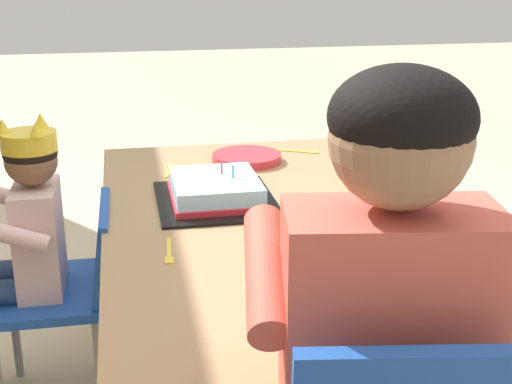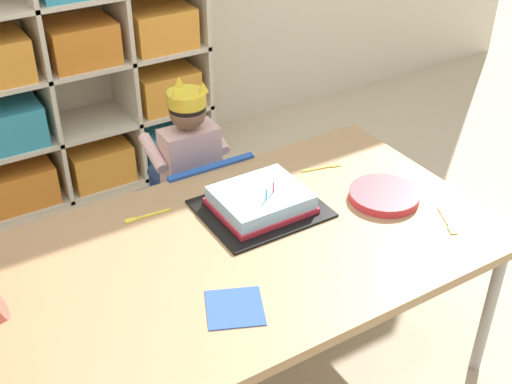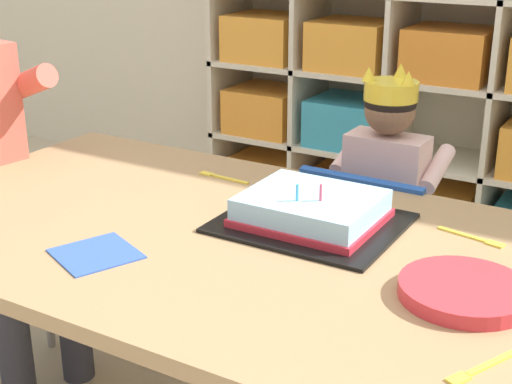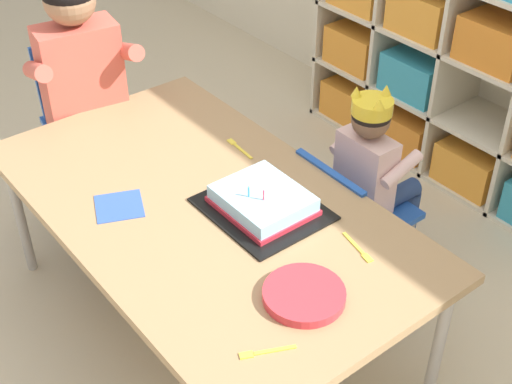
% 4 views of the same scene
% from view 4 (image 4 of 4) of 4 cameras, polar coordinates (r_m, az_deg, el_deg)
% --- Properties ---
extents(ground, '(16.00, 16.00, 0.00)m').
position_cam_4_polar(ground, '(2.66, -3.64, -10.65)').
color(ground, beige).
extents(storage_cubby_shelf, '(1.53, 0.35, 1.54)m').
position_cam_4_polar(storage_cubby_shelf, '(3.22, 16.97, 12.26)').
color(storage_cubby_shelf, beige).
rests_on(storage_cubby_shelf, ground).
extents(activity_table, '(1.52, 0.87, 0.57)m').
position_cam_4_polar(activity_table, '(2.30, -4.14, -1.63)').
color(activity_table, '#A37F56').
rests_on(activity_table, ground).
extents(classroom_chair_blue, '(0.36, 0.34, 0.58)m').
position_cam_4_polar(classroom_chair_blue, '(2.60, 7.47, -1.38)').
color(classroom_chair_blue, '#1E4CA8').
rests_on(classroom_chair_blue, ground).
extents(child_with_crown, '(0.30, 0.31, 0.82)m').
position_cam_4_polar(child_with_crown, '(2.58, 9.38, 2.16)').
color(child_with_crown, beige).
rests_on(child_with_crown, ground).
extents(classroom_chair_adult_side, '(0.36, 0.37, 0.76)m').
position_cam_4_polar(classroom_chair_adult_side, '(2.99, -13.44, 5.90)').
color(classroom_chair_adult_side, '#1E4CA8').
rests_on(classroom_chair_adult_side, ground).
extents(adult_helper_seated, '(0.46, 0.44, 1.08)m').
position_cam_4_polar(adult_helper_seated, '(2.79, -13.29, 8.40)').
color(adult_helper_seated, '#D15647').
rests_on(adult_helper_seated, ground).
extents(birthday_cake_on_tray, '(0.37, 0.32, 0.10)m').
position_cam_4_polar(birthday_cake_on_tray, '(2.23, 0.54, -0.84)').
color(birthday_cake_on_tray, black).
rests_on(birthday_cake_on_tray, activity_table).
extents(paper_plate_stack, '(0.23, 0.23, 0.03)m').
position_cam_4_polar(paper_plate_stack, '(1.95, 3.84, -8.15)').
color(paper_plate_stack, '#DB333D').
rests_on(paper_plate_stack, activity_table).
extents(paper_napkin_square, '(0.19, 0.19, 0.00)m').
position_cam_4_polar(paper_napkin_square, '(2.30, -10.83, -1.11)').
color(paper_napkin_square, '#3356B7').
rests_on(paper_napkin_square, activity_table).
extents(fork_beside_plate_stack, '(0.14, 0.04, 0.00)m').
position_cam_4_polar(fork_beside_plate_stack, '(2.12, 8.18, -4.51)').
color(fork_beside_plate_stack, yellow).
rests_on(fork_beside_plate_stack, activity_table).
extents(fork_by_napkin, '(0.08, 0.14, 0.00)m').
position_cam_4_polar(fork_by_napkin, '(1.82, 0.64, -12.60)').
color(fork_by_napkin, yellow).
rests_on(fork_by_napkin, activity_table).
extents(fork_at_table_front_edge, '(0.15, 0.03, 0.00)m').
position_cam_4_polar(fork_at_table_front_edge, '(2.53, -1.41, 3.57)').
color(fork_at_table_front_edge, yellow).
rests_on(fork_at_table_front_edge, activity_table).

